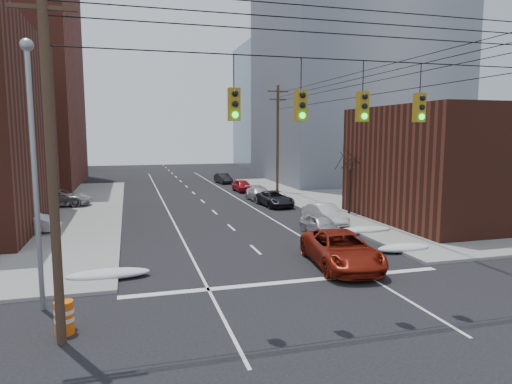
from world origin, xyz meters
TOP-DOWN VIEW (x-y plane):
  - ground at (0.00, 0.00)m, footprint 160.00×160.00m
  - sidewalk_ne at (27.00, 27.00)m, footprint 40.00×40.00m
  - building_brick_far at (-26.00, 74.00)m, footprint 22.00×18.00m
  - building_office at (22.00, 44.00)m, footprint 22.00×20.00m
  - building_glass at (24.00, 70.00)m, footprint 20.00×18.00m
  - building_storefront at (18.00, 16.00)m, footprint 16.00×12.00m
  - utility_pole_left at (-8.50, 3.00)m, footprint 2.20×0.28m
  - utility_pole_far at (8.50, 34.00)m, footprint 2.20×0.28m
  - traffic_signals at (0.10, 2.97)m, footprint 17.00×0.42m
  - street_light at (-9.50, 6.00)m, footprint 0.44×0.44m
  - bare_tree at (9.59, 20.00)m, footprint 2.09×2.20m
  - snow_nw at (-7.40, 9.00)m, footprint 3.50×1.08m
  - snow_ne at (7.40, 9.50)m, footprint 3.00×1.08m
  - snow_east_far at (7.40, 14.00)m, footprint 4.00×1.08m
  - red_pickup at (3.06, 8.00)m, footprint 3.32×6.08m
  - parked_car_a at (4.83, 14.42)m, footprint 1.70×3.73m
  - parked_car_b at (6.40, 17.30)m, footprint 1.82×4.31m
  - parked_car_c at (5.50, 25.62)m, footprint 2.52×4.83m
  - parked_car_d at (5.09, 28.89)m, footprint 1.95×4.49m
  - parked_car_e at (5.14, 35.64)m, footprint 1.75×3.86m
  - parked_car_f at (4.80, 44.19)m, footprint 1.75×3.90m
  - lot_car_a at (-12.85, 19.38)m, footprint 4.58×2.63m
  - lot_car_b at (-12.06, 29.61)m, footprint 5.27×2.78m
  - construction_barrel at (-8.50, 3.71)m, footprint 0.67×0.67m

SIDE VIEW (x-z plane):
  - ground at x=0.00m, z-range 0.00..0.00m
  - sidewalk_ne at x=27.00m, z-range 0.00..0.15m
  - snow_nw at x=-7.40m, z-range 0.00..0.42m
  - snow_ne at x=7.40m, z-range 0.00..0.42m
  - snow_east_far at x=7.40m, z-range 0.00..0.42m
  - construction_barrel at x=-8.50m, z-range 0.02..1.07m
  - parked_car_a at x=4.83m, z-range 0.00..1.24m
  - parked_car_f at x=4.80m, z-range 0.00..1.24m
  - parked_car_d at x=5.09m, z-range 0.00..1.29m
  - parked_car_e at x=5.14m, z-range 0.00..1.29m
  - parked_car_c at x=5.50m, z-range 0.00..1.30m
  - parked_car_b at x=6.40m, z-range 0.00..1.38m
  - red_pickup at x=3.06m, z-range 0.00..1.62m
  - lot_car_b at x=-12.06m, z-range 0.15..1.56m
  - lot_car_a at x=-12.85m, z-range 0.15..1.58m
  - bare_tree at x=9.59m, z-range -0.15..4.79m
  - building_storefront at x=18.00m, z-range 0.00..8.00m
  - street_light at x=-9.50m, z-range 0.88..10.20m
  - utility_pole_left at x=-8.50m, z-range 0.28..11.28m
  - utility_pole_far at x=8.50m, z-range 0.28..11.28m
  - building_brick_far at x=-26.00m, z-range 0.00..12.00m
  - traffic_signals at x=0.10m, z-range 6.16..8.18m
  - building_glass at x=24.00m, z-range 0.00..22.00m
  - building_office at x=22.00m, z-range 0.00..25.00m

